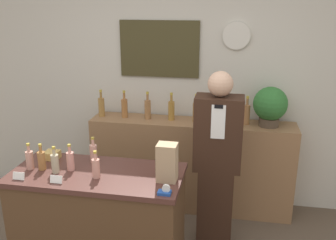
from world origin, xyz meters
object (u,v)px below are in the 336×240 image
at_px(shopkeeper, 217,163).
at_px(potted_plant, 270,105).
at_px(tape_dispenser, 165,191).
at_px(paper_bag, 167,162).

relative_size(shopkeeper, potted_plant, 4.10).
xyz_separation_m(shopkeeper, tape_dispenser, (-0.30, -0.85, 0.15)).
bearing_deg(potted_plant, paper_bag, -122.59).
distance_m(shopkeeper, potted_plant, 0.85).
height_order(paper_bag, tape_dispenser, paper_bag).
relative_size(paper_bag, tape_dispenser, 3.11).
bearing_deg(potted_plant, tape_dispenser, -118.02).
height_order(potted_plant, tape_dispenser, potted_plant).
distance_m(shopkeeper, paper_bag, 0.77).
relative_size(potted_plant, tape_dispenser, 4.39).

